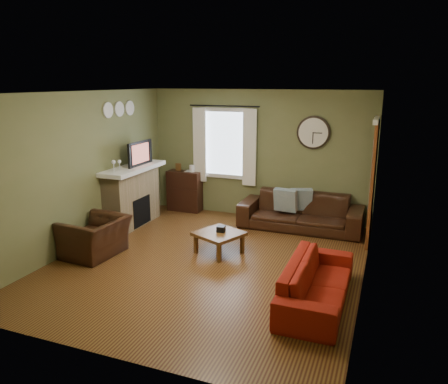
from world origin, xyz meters
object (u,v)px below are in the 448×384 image
(bookshelf, at_px, (185,191))
(coffee_table, at_px, (219,243))
(armchair, at_px, (95,237))
(sofa_brown, at_px, (300,211))
(sofa_red, at_px, (317,282))

(bookshelf, distance_m, coffee_table, 2.59)
(bookshelf, height_order, armchair, bookshelf)
(coffee_table, bearing_deg, sofa_brown, 60.05)
(coffee_table, bearing_deg, armchair, -156.49)
(sofa_red, distance_m, armchair, 3.62)
(sofa_brown, height_order, sofa_red, sofa_brown)
(bookshelf, xyz_separation_m, sofa_brown, (2.60, -0.29, -0.10))
(sofa_red, bearing_deg, sofa_brown, 15.58)
(sofa_red, bearing_deg, armchair, 85.55)
(bookshelf, distance_m, sofa_red, 4.58)
(sofa_brown, bearing_deg, bookshelf, 173.54)
(bookshelf, bearing_deg, sofa_brown, -6.46)
(sofa_red, height_order, armchair, armchair)
(sofa_red, bearing_deg, coffee_table, 58.61)
(bookshelf, xyz_separation_m, armchair, (-0.23, -2.81, -0.13))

